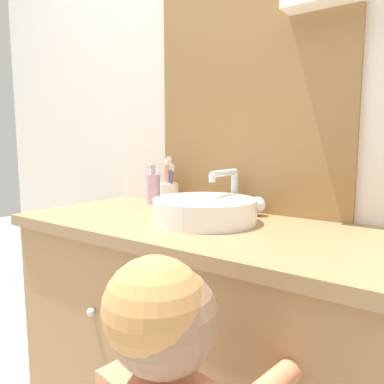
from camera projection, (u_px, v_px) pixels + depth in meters
name	position (u px, v px, depth m)	size (l,w,h in m)	color
wall_back	(280.00, 90.00, 1.24)	(3.20, 0.18, 2.50)	silver
vanity_counter	(231.00, 368.00, 1.12)	(1.42, 0.54, 0.87)	#A37A4C
sink_basin	(206.00, 209.00, 1.14)	(0.32, 0.37, 0.15)	white
toothbrush_holder	(169.00, 193.00, 1.42)	(0.07, 0.07, 0.19)	silver
soap_dispenser	(153.00, 188.00, 1.47)	(0.05, 0.05, 0.16)	#CCA3BC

